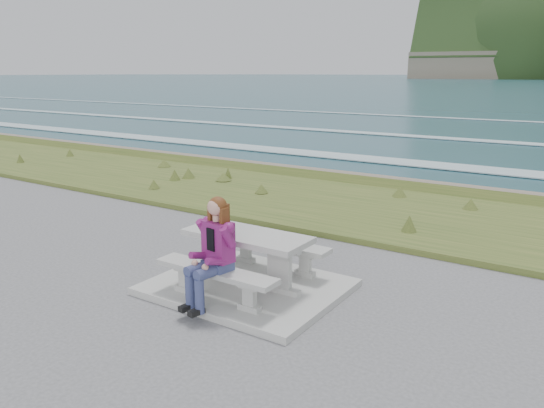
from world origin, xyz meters
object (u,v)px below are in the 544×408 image
at_px(bench_seaward, 274,247).
at_px(seated_woman, 210,267).
at_px(picnic_table, 247,245).
at_px(bench_landward, 216,276).

distance_m(bench_seaward, seated_woman, 1.54).
bearing_deg(bench_seaward, picnic_table, -90.00).
height_order(bench_landward, bench_seaward, same).
xyz_separation_m(bench_landward, bench_seaward, (0.00, 1.40, 0.00)).
distance_m(picnic_table, bench_landward, 0.74).
bearing_deg(bench_seaward, seated_woman, -89.42).
height_order(picnic_table, seated_woman, seated_woman).
distance_m(picnic_table, seated_woman, 0.83).
relative_size(picnic_table, bench_seaward, 1.00).
bearing_deg(bench_seaward, bench_landward, -90.00).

